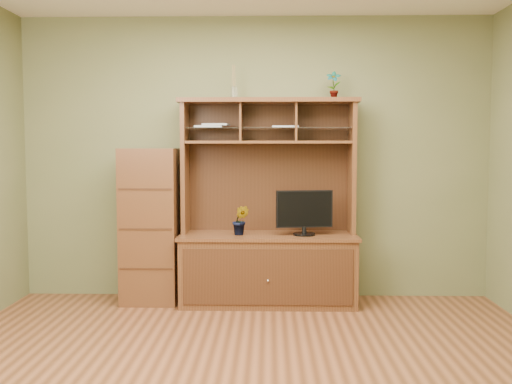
{
  "coord_description": "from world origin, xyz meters",
  "views": [
    {
      "loc": [
        0.14,
        -3.53,
        1.44
      ],
      "look_at": [
        0.03,
        1.2,
        1.08
      ],
      "focal_mm": 40.0,
      "sensor_mm": 36.0,
      "label": 1
    }
  ],
  "objects": [
    {
      "name": "room",
      "position": [
        0.0,
        0.0,
        1.35
      ],
      "size": [
        4.54,
        4.04,
        2.74
      ],
      "color": "#572F18",
      "rests_on": "ground"
    },
    {
      "name": "media_hutch",
      "position": [
        0.13,
        1.73,
        0.52
      ],
      "size": [
        1.66,
        0.61,
        1.9
      ],
      "color": "#462514",
      "rests_on": "room"
    },
    {
      "name": "monitor",
      "position": [
        0.46,
        1.65,
        0.87
      ],
      "size": [
        0.52,
        0.2,
        0.41
      ],
      "rotation": [
        0.0,
        0.0,
        0.16
      ],
      "color": "black",
      "rests_on": "media_hutch"
    },
    {
      "name": "orchid_plant",
      "position": [
        -0.12,
        1.65,
        0.79
      ],
      "size": [
        0.17,
        0.14,
        0.27
      ],
      "primitive_type": "imported",
      "rotation": [
        0.0,
        0.0,
        -0.14
      ],
      "color": "#2D591E",
      "rests_on": "media_hutch"
    },
    {
      "name": "top_plant",
      "position": [
        0.73,
        1.8,
        2.03
      ],
      "size": [
        0.15,
        0.12,
        0.26
      ],
      "primitive_type": "imported",
      "rotation": [
        0.0,
        0.0,
        -0.21
      ],
      "color": "#396523",
      "rests_on": "media_hutch"
    },
    {
      "name": "reed_diffuser",
      "position": [
        -0.19,
        1.8,
        2.02
      ],
      "size": [
        0.06,
        0.06,
        0.31
      ],
      "color": "silver",
      "rests_on": "media_hutch"
    },
    {
      "name": "magazines",
      "position": [
        -0.17,
        1.8,
        1.65
      ],
      "size": [
        0.97,
        0.21,
        0.04
      ],
      "color": "silver",
      "rests_on": "media_hutch"
    },
    {
      "name": "side_cabinet",
      "position": [
        -0.97,
        1.75,
        0.72
      ],
      "size": [
        0.52,
        0.47,
        1.44
      ],
      "color": "#462514",
      "rests_on": "room"
    }
  ]
}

